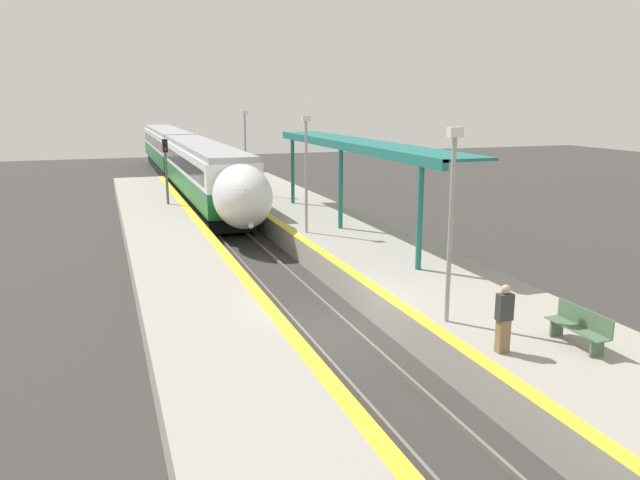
{
  "coord_description": "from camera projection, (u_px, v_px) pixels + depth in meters",
  "views": [
    {
      "loc": [
        -5.85,
        -15.98,
        6.63
      ],
      "look_at": [
        0.55,
        2.35,
        2.24
      ],
      "focal_mm": 35.0,
      "sensor_mm": 36.0,
      "label": 1
    }
  ],
  "objects": [
    {
      "name": "ground_plane",
      "position": [
        329.0,
        334.0,
        18.06
      ],
      "size": [
        120.0,
        120.0,
        0.0
      ],
      "primitive_type": "plane",
      "color": "#383533"
    },
    {
      "name": "lamppost_mid",
      "position": [
        306.0,
        166.0,
        26.39
      ],
      "size": [
        0.36,
        0.2,
        4.98
      ],
      "color": "#9E9EA3",
      "rests_on": "platform_right"
    },
    {
      "name": "rail_left",
      "position": [
        305.0,
        334.0,
        17.81
      ],
      "size": [
        0.08,
        90.0,
        0.15
      ],
      "primitive_type": "cube",
      "color": "slate",
      "rests_on": "ground_plane"
    },
    {
      "name": "rail_right",
      "position": [
        352.0,
        328.0,
        18.27
      ],
      "size": [
        0.08,
        90.0,
        0.15
      ],
      "primitive_type": "cube",
      "color": "slate",
      "rests_on": "ground_plane"
    },
    {
      "name": "lamppost_near",
      "position": [
        451.0,
        213.0,
        15.57
      ],
      "size": [
        0.36,
        0.2,
        4.98
      ],
      "color": "#9E9EA3",
      "rests_on": "platform_right"
    },
    {
      "name": "person_waiting",
      "position": [
        504.0,
        318.0,
        14.04
      ],
      "size": [
        0.36,
        0.22,
        1.6
      ],
      "color": "#7F6647",
      "rests_on": "platform_right"
    },
    {
      "name": "train",
      "position": [
        185.0,
        159.0,
        46.64
      ],
      "size": [
        2.75,
        44.39,
        3.99
      ],
      "color": "black",
      "rests_on": "ground_plane"
    },
    {
      "name": "lamppost_far",
      "position": [
        245.0,
        147.0,
        37.21
      ],
      "size": [
        0.36,
        0.2,
        4.98
      ],
      "color": "#9E9EA3",
      "rests_on": "platform_right"
    },
    {
      "name": "station_canopy",
      "position": [
        353.0,
        147.0,
        27.31
      ],
      "size": [
        2.02,
        17.67,
        3.86
      ],
      "color": "#1E6B66",
      "rests_on": "platform_right"
    },
    {
      "name": "railway_signal",
      "position": [
        166.0,
        172.0,
        33.97
      ],
      "size": [
        0.28,
        0.28,
        4.53
      ],
      "color": "#59595E",
      "rests_on": "ground_plane"
    },
    {
      "name": "platform_right",
      "position": [
        450.0,
        303.0,
        19.23
      ],
      "size": [
        4.86,
        64.0,
        1.0
      ],
      "color": "#9E998E",
      "rests_on": "ground_plane"
    },
    {
      "name": "platform_left",
      "position": [
        213.0,
        331.0,
        16.87
      ],
      "size": [
        3.57,
        64.0,
        1.0
      ],
      "color": "#9E998E",
      "rests_on": "ground_plane"
    },
    {
      "name": "platform_bench",
      "position": [
        580.0,
        326.0,
        14.51
      ],
      "size": [
        0.44,
        1.76,
        0.89
      ],
      "color": "#4C6B4C",
      "rests_on": "platform_right"
    }
  ]
}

